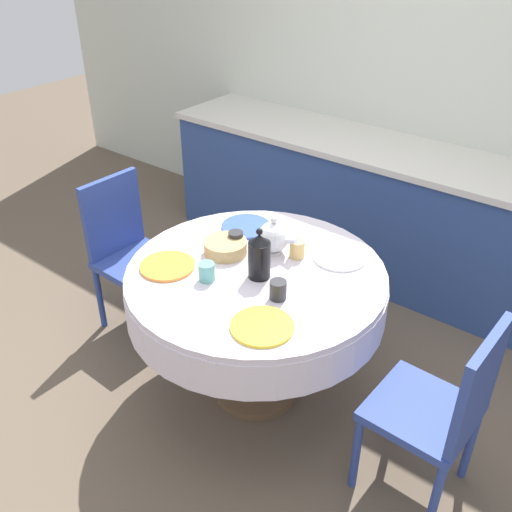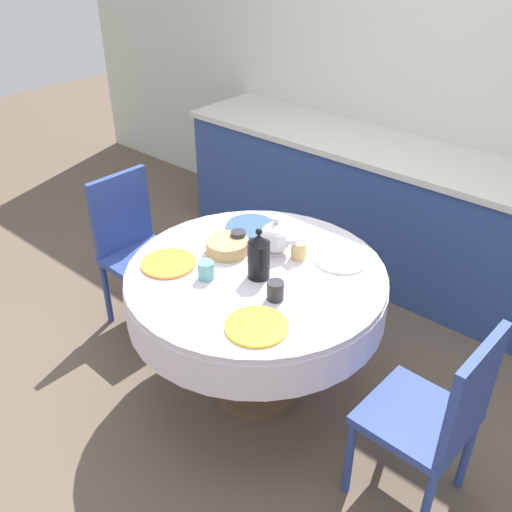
{
  "view_description": "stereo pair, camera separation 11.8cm",
  "coord_description": "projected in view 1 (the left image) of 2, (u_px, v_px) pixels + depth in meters",
  "views": [
    {
      "loc": [
        1.34,
        -1.72,
        2.18
      ],
      "look_at": [
        0.0,
        0.0,
        0.83
      ],
      "focal_mm": 40.0,
      "sensor_mm": 36.0,
      "label": 1
    },
    {
      "loc": [
        1.43,
        -1.64,
        2.18
      ],
      "look_at": [
        0.0,
        0.0,
        0.83
      ],
      "focal_mm": 40.0,
      "sensor_mm": 36.0,
      "label": 2
    }
  ],
  "objects": [
    {
      "name": "cup_near_left",
      "position": [
        207.0,
        272.0,
        2.52
      ],
      "size": [
        0.07,
        0.07,
        0.09
      ],
      "primitive_type": "cylinder",
      "color": "#5BA39E",
      "rests_on": "dining_table"
    },
    {
      "name": "cup_near_right",
      "position": [
        278.0,
        290.0,
        2.41
      ],
      "size": [
        0.07,
        0.07,
        0.09
      ],
      "primitive_type": "cylinder",
      "color": "#28282D",
      "rests_on": "dining_table"
    },
    {
      "name": "chair_right",
      "position": [
        128.0,
        248.0,
        3.25
      ],
      "size": [
        0.41,
        0.41,
        0.91
      ],
      "rotation": [
        0.0,
        0.0,
        -1.6
      ],
      "color": "#2D428E",
      "rests_on": "ground_plane"
    },
    {
      "name": "dining_table",
      "position": [
        256.0,
        293.0,
        2.68
      ],
      "size": [
        1.21,
        1.21,
        0.75
      ],
      "color": "brown",
      "rests_on": "ground_plane"
    },
    {
      "name": "coffee_carafe",
      "position": [
        259.0,
        256.0,
        2.51
      ],
      "size": [
        0.1,
        0.1,
        0.25
      ],
      "color": "black",
      "rests_on": "dining_table"
    },
    {
      "name": "ground_plane",
      "position": [
        256.0,
        389.0,
        3.0
      ],
      "size": [
        12.0,
        12.0,
        0.0
      ],
      "primitive_type": "plane",
      "color": "brown"
    },
    {
      "name": "plate_far_left",
      "position": [
        246.0,
        226.0,
        2.95
      ],
      "size": [
        0.26,
        0.26,
        0.01
      ],
      "primitive_type": "cylinder",
      "color": "#3856AD",
      "rests_on": "dining_table"
    },
    {
      "name": "bread_basket",
      "position": [
        225.0,
        247.0,
        2.73
      ],
      "size": [
        0.21,
        0.21,
        0.06
      ],
      "primitive_type": "cylinder",
      "color": "tan",
      "rests_on": "dining_table"
    },
    {
      "name": "plate_far_right",
      "position": [
        339.0,
        257.0,
        2.7
      ],
      "size": [
        0.26,
        0.26,
        0.01
      ],
      "primitive_type": "cylinder",
      "color": "white",
      "rests_on": "dining_table"
    },
    {
      "name": "kitchen_counter",
      "position": [
        391.0,
        214.0,
        3.74
      ],
      "size": [
        3.24,
        0.64,
        0.88
      ],
      "color": "#2D4784",
      "rests_on": "ground_plane"
    },
    {
      "name": "plate_near_left",
      "position": [
        167.0,
        266.0,
        2.63
      ],
      "size": [
        0.26,
        0.26,
        0.01
      ],
      "primitive_type": "cylinder",
      "color": "orange",
      "rests_on": "dining_table"
    },
    {
      "name": "plate_near_right",
      "position": [
        262.0,
        326.0,
        2.26
      ],
      "size": [
        0.26,
        0.26,
        0.01
      ],
      "primitive_type": "cylinder",
      "color": "yellow",
      "rests_on": "dining_table"
    },
    {
      "name": "cup_far_left",
      "position": [
        236.0,
        240.0,
        2.76
      ],
      "size": [
        0.07,
        0.07,
        0.09
      ],
      "primitive_type": "cylinder",
      "color": "#28282D",
      "rests_on": "dining_table"
    },
    {
      "name": "cup_far_right",
      "position": [
        297.0,
        249.0,
        2.69
      ],
      "size": [
        0.07,
        0.07,
        0.09
      ],
      "primitive_type": "cylinder",
      "color": "#DBB766",
      "rests_on": "dining_table"
    },
    {
      "name": "teapot",
      "position": [
        274.0,
        237.0,
        2.7
      ],
      "size": [
        0.21,
        0.15,
        0.19
      ],
      "color": "white",
      "rests_on": "dining_table"
    },
    {
      "name": "chair_left",
      "position": [
        443.0,
        407.0,
        2.23
      ],
      "size": [
        0.41,
        0.41,
        0.91
      ],
      "rotation": [
        0.0,
        0.0,
        1.54
      ],
      "color": "#2D428E",
      "rests_on": "ground_plane"
    },
    {
      "name": "wall_back",
      "position": [
        433.0,
        71.0,
        3.51
      ],
      "size": [
        7.0,
        0.05,
        2.6
      ],
      "color": "beige",
      "rests_on": "ground_plane"
    }
  ]
}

